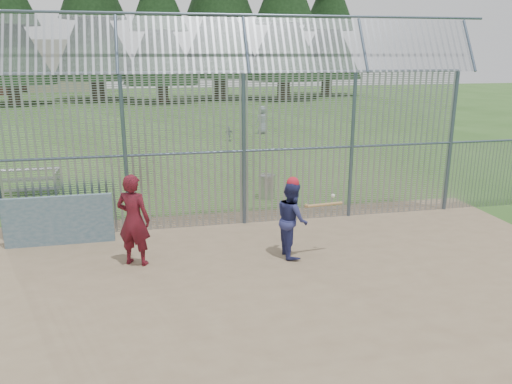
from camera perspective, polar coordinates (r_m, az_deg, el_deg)
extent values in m
plane|color=#2D511E|center=(10.37, 2.36, -9.87)|extent=(120.00, 120.00, 0.00)
cube|color=#756047|center=(9.94, 3.09, -11.02)|extent=(14.00, 10.00, 0.02)
cube|color=#38566B|center=(12.76, -21.59, -3.05)|extent=(2.50, 0.12, 1.20)
imported|color=navy|center=(11.18, 4.15, -3.12)|extent=(0.66, 0.84, 1.72)
imported|color=maroon|center=(10.96, -13.81, -3.12)|extent=(0.87, 0.75, 2.01)
imported|color=gray|center=(28.60, 0.71, 8.23)|extent=(0.92, 0.79, 1.58)
imported|color=slate|center=(26.27, -3.12, 6.65)|extent=(0.49, 0.35, 0.77)
sphere|color=red|center=(10.94, 4.23, 1.04)|extent=(0.27, 0.27, 0.27)
cylinder|color=#AA7F4C|center=(11.15, 7.85, -1.43)|extent=(0.85, 0.16, 0.07)
sphere|color=#AA7F4C|center=(11.02, 5.75, -1.58)|extent=(0.09, 0.09, 0.09)
sphere|color=white|center=(11.30, 8.80, -0.42)|extent=(0.09, 0.09, 0.09)
cylinder|color=#999CA2|center=(15.83, 1.25, 0.55)|extent=(0.52, 0.52, 0.70)
cylinder|color=#9EA0A5|center=(15.74, 1.25, 1.85)|extent=(0.56, 0.56, 0.05)
sphere|color=#9EA0A5|center=(15.72, 1.25, 2.03)|extent=(0.10, 0.10, 0.10)
cube|color=gray|center=(17.87, -26.30, 0.16)|extent=(3.00, 0.25, 0.05)
cube|color=gray|center=(18.14, -26.14, 1.21)|extent=(3.00, 0.25, 0.05)
cube|color=slate|center=(18.42, -25.99, 2.23)|extent=(3.00, 0.25, 0.05)
cube|color=slate|center=(17.87, -21.76, 1.17)|extent=(0.06, 0.90, 0.70)
cylinder|color=#47566B|center=(12.81, -14.72, 4.02)|extent=(0.10, 0.10, 4.00)
cylinder|color=#47566B|center=(13.02, -1.39, 4.71)|extent=(0.10, 0.10, 4.00)
cylinder|color=#47566B|center=(13.88, 10.91, 5.12)|extent=(0.10, 0.10, 4.00)
cylinder|color=#47566B|center=(15.30, 21.37, 5.28)|extent=(0.10, 0.10, 4.00)
cylinder|color=#47566B|center=(12.79, -1.45, 13.54)|extent=(12.00, 0.07, 0.07)
cylinder|color=#47566B|center=(13.02, -1.39, 4.71)|extent=(12.00, 0.06, 0.06)
cube|color=gray|center=(13.02, -1.39, 4.71)|extent=(12.00, 0.02, 4.00)
cube|color=gray|center=(12.42, -1.14, 16.48)|extent=(12.00, 0.77, 1.31)
cylinder|color=#47566B|center=(15.49, 21.00, 1.64)|extent=(0.08, 0.08, 2.00)
cylinder|color=#332319|center=(50.50, -25.91, 10.74)|extent=(1.19, 1.19, 3.06)
cylinder|color=#332319|center=(52.34, -17.58, 11.87)|extent=(1.33, 1.33, 3.42)
cylinder|color=#332319|center=(48.18, -10.70, 11.74)|extent=(1.12, 1.12, 2.88)
cylinder|color=#332319|center=(51.66, -4.01, 12.60)|extent=(1.40, 1.40, 3.60)
cylinder|color=#332319|center=(50.93, 3.18, 12.37)|extent=(1.26, 1.26, 3.24)
cylinder|color=#332319|center=(56.57, 8.10, 12.47)|extent=(1.19, 1.19, 3.06)
cube|color=#B2A58C|center=(67.76, -20.89, 13.37)|extent=(8.00, 7.00, 6.00)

